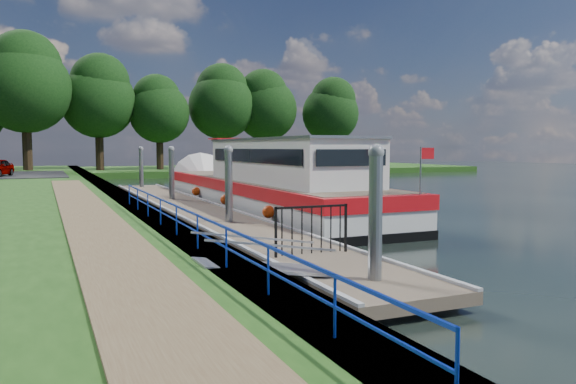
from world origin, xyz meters
name	(u,v)px	position (x,y,z in m)	size (l,w,h in m)	color
ground	(361,294)	(0.00, 0.00, 0.00)	(160.00, 160.00, 0.00)	black
bank_edge	(124,207)	(-2.55, 15.00, 0.39)	(1.10, 90.00, 0.78)	#473D2D
far_bank	(213,170)	(12.00, 52.00, 0.30)	(60.00, 18.00, 0.60)	#1E4513
footpath	(91,218)	(-4.40, 8.00, 0.80)	(1.60, 40.00, 0.05)	brown
blue_fence	(186,218)	(-2.75, 3.00, 1.31)	(0.04, 18.04, 0.72)	#0C2DBF
pontoon	(195,214)	(0.00, 13.00, 0.18)	(2.50, 30.00, 0.56)	brown
mooring_piles	(195,187)	(0.00, 13.00, 1.28)	(0.30, 27.30, 3.55)	gray
gangway	(264,266)	(-1.85, 0.50, 0.63)	(2.58, 1.00, 0.92)	#A5A8AD
gate_panel	(312,223)	(0.00, 2.20, 1.15)	(1.85, 0.05, 1.15)	black
barge	(260,186)	(3.60, 15.05, 1.09)	(4.36, 21.15, 4.78)	black
horizon_trees	(86,95)	(-1.61, 48.68, 7.95)	(54.38, 10.03, 12.87)	#332316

